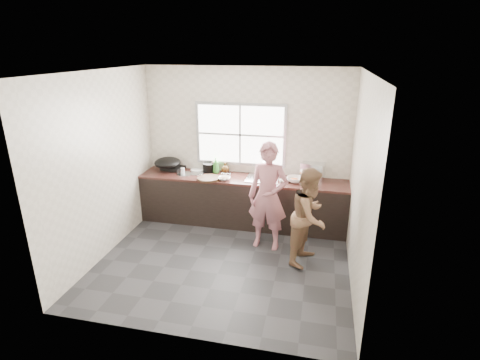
% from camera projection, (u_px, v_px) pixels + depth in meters
% --- Properties ---
extents(floor, '(3.60, 3.20, 0.01)m').
position_uv_depth(floor, '(224.00, 261.00, 5.55)').
color(floor, '#2B2B2E').
rests_on(floor, ground).
extents(ceiling, '(3.60, 3.20, 0.01)m').
position_uv_depth(ceiling, '(221.00, 71.00, 4.64)').
color(ceiling, silver).
rests_on(ceiling, wall_back).
extents(wall_back, '(3.60, 0.01, 2.70)m').
position_uv_depth(wall_back, '(246.00, 146.00, 6.57)').
color(wall_back, beige).
rests_on(wall_back, ground).
extents(wall_left, '(0.01, 3.20, 2.70)m').
position_uv_depth(wall_left, '(103.00, 166.00, 5.46)').
color(wall_left, beige).
rests_on(wall_left, ground).
extents(wall_right, '(0.01, 3.20, 2.70)m').
position_uv_depth(wall_right, '(360.00, 184.00, 4.73)').
color(wall_right, silver).
rests_on(wall_right, ground).
extents(wall_front, '(3.60, 0.01, 2.70)m').
position_uv_depth(wall_front, '(180.00, 226.00, 3.62)').
color(wall_front, beige).
rests_on(wall_front, ground).
extents(cabinet, '(3.60, 0.62, 0.82)m').
position_uv_depth(cabinet, '(242.00, 202.00, 6.60)').
color(cabinet, black).
rests_on(cabinet, floor).
extents(countertop, '(3.60, 0.64, 0.04)m').
position_uv_depth(countertop, '(242.00, 179.00, 6.45)').
color(countertop, '#351A16').
rests_on(countertop, cabinet).
extents(sink, '(0.55, 0.45, 0.02)m').
position_uv_depth(sink, '(262.00, 179.00, 6.38)').
color(sink, silver).
rests_on(sink, countertop).
extents(faucet, '(0.02, 0.02, 0.30)m').
position_uv_depth(faucet, '(264.00, 167.00, 6.51)').
color(faucet, silver).
rests_on(faucet, countertop).
extents(window_frame, '(1.60, 0.05, 1.10)m').
position_uv_depth(window_frame, '(240.00, 135.00, 6.51)').
color(window_frame, '#9EA0A5').
rests_on(window_frame, wall_back).
extents(window_glazing, '(1.50, 0.01, 1.00)m').
position_uv_depth(window_glazing, '(240.00, 135.00, 6.49)').
color(window_glazing, white).
rests_on(window_glazing, window_frame).
extents(woman, '(0.62, 0.44, 1.57)m').
position_uv_depth(woman, '(268.00, 200.00, 5.70)').
color(woman, '#B76E78').
rests_on(woman, floor).
extents(person_side, '(0.74, 0.83, 1.43)m').
position_uv_depth(person_side, '(310.00, 216.00, 5.33)').
color(person_side, brown).
rests_on(person_side, floor).
extents(cutting_board, '(0.48, 0.48, 0.04)m').
position_uv_depth(cutting_board, '(208.00, 178.00, 6.36)').
color(cutting_board, '#342114').
rests_on(cutting_board, countertop).
extents(cleaver, '(0.18, 0.11, 0.01)m').
position_uv_depth(cleaver, '(226.00, 174.00, 6.53)').
color(cleaver, '#AAAEB1').
rests_on(cleaver, cutting_board).
extents(bowl_mince, '(0.23, 0.23, 0.05)m').
position_uv_depth(bowl_mince, '(224.00, 178.00, 6.34)').
color(bowl_mince, white).
rests_on(bowl_mince, countertop).
extents(bowl_crabs, '(0.29, 0.29, 0.07)m').
position_uv_depth(bowl_crabs, '(295.00, 180.00, 6.25)').
color(bowl_crabs, white).
rests_on(bowl_crabs, countertop).
extents(bowl_held, '(0.23, 0.23, 0.05)m').
position_uv_depth(bowl_held, '(283.00, 181.00, 6.23)').
color(bowl_held, white).
rests_on(bowl_held, countertop).
extents(black_pot, '(0.28, 0.28, 0.16)m').
position_uv_depth(black_pot, '(209.00, 167.00, 6.74)').
color(black_pot, black).
rests_on(black_pot, countertop).
extents(plate_food, '(0.29, 0.29, 0.02)m').
position_uv_depth(plate_food, '(197.00, 170.00, 6.84)').
color(plate_food, silver).
rests_on(plate_food, countertop).
extents(bottle_green, '(0.13, 0.13, 0.29)m').
position_uv_depth(bottle_green, '(216.00, 165.00, 6.65)').
color(bottle_green, '#2F7E29').
rests_on(bottle_green, countertop).
extents(bottle_brown_tall, '(0.09, 0.09, 0.17)m').
position_uv_depth(bottle_brown_tall, '(213.00, 167.00, 6.75)').
color(bottle_brown_tall, '#411C10').
rests_on(bottle_brown_tall, countertop).
extents(bottle_brown_short, '(0.17, 0.17, 0.17)m').
position_uv_depth(bottle_brown_short, '(225.00, 168.00, 6.71)').
color(bottle_brown_short, '#452C11').
rests_on(bottle_brown_short, countertop).
extents(glass_jar, '(0.09, 0.09, 0.10)m').
position_uv_depth(glass_jar, '(183.00, 171.00, 6.65)').
color(glass_jar, silver).
rests_on(glass_jar, countertop).
extents(burner, '(0.43, 0.43, 0.06)m').
position_uv_depth(burner, '(174.00, 167.00, 6.91)').
color(burner, black).
rests_on(burner, countertop).
extents(wok, '(0.53, 0.53, 0.18)m').
position_uv_depth(wok, '(168.00, 163.00, 6.78)').
color(wok, black).
rests_on(wok, burner).
extents(dish_rack, '(0.42, 0.34, 0.28)m').
position_uv_depth(dish_rack, '(313.00, 171.00, 6.37)').
color(dish_rack, silver).
rests_on(dish_rack, countertop).
extents(pot_lid_left, '(0.31, 0.31, 0.01)m').
position_uv_depth(pot_lid_left, '(184.00, 174.00, 6.62)').
color(pot_lid_left, silver).
rests_on(pot_lid_left, countertop).
extents(pot_lid_right, '(0.26, 0.26, 0.01)m').
position_uv_depth(pot_lid_right, '(197.00, 173.00, 6.65)').
color(pot_lid_right, '#ADAFB4').
rests_on(pot_lid_right, countertop).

